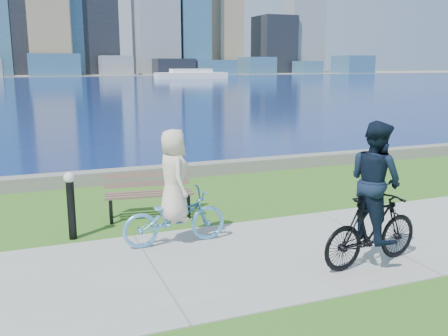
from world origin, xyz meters
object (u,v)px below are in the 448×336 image
at_px(park_bench, 149,191).
at_px(cyclist_woman, 174,202).
at_px(cyclist_man, 373,206).
at_px(bollard_lamp, 71,201).

xyz_separation_m(park_bench, cyclist_woman, (0.05, -1.78, 0.21)).
bearing_deg(cyclist_woman, cyclist_man, -127.80).
bearing_deg(park_bench, cyclist_woman, -81.06).
height_order(park_bench, cyclist_woman, cyclist_woman).
xyz_separation_m(park_bench, bollard_lamp, (-1.62, -0.81, 0.15)).
xyz_separation_m(bollard_lamp, cyclist_man, (4.32, -3.01, 0.26)).
bearing_deg(bollard_lamp, cyclist_man, -34.88).
distance_m(park_bench, cyclist_man, 4.70).
distance_m(bollard_lamp, cyclist_man, 5.27).
height_order(bollard_lamp, cyclist_man, cyclist_man).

